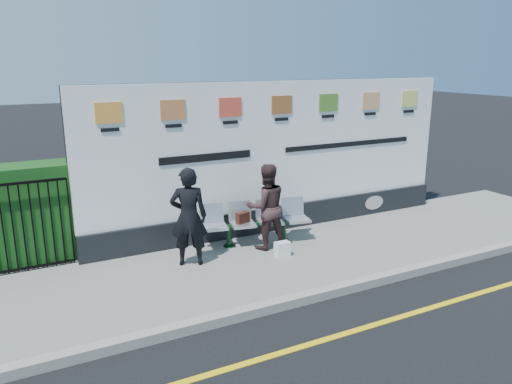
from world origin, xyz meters
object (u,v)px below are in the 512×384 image
(bench, at_px, (257,233))
(woman_right, at_px, (266,207))
(woman_left, at_px, (189,217))
(billboard, at_px, (279,167))

(bench, relative_size, woman_right, 1.29)
(bench, xyz_separation_m, woman_left, (-1.46, -0.34, 0.63))
(woman_right, bearing_deg, woman_left, 11.09)
(billboard, relative_size, bench, 3.89)
(woman_left, height_order, woman_right, woman_left)
(billboard, height_order, woman_left, billboard)
(billboard, distance_m, bench, 1.49)
(billboard, bearing_deg, woman_right, -131.02)
(woman_left, bearing_deg, billboard, -136.38)
(bench, bearing_deg, woman_right, -64.06)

